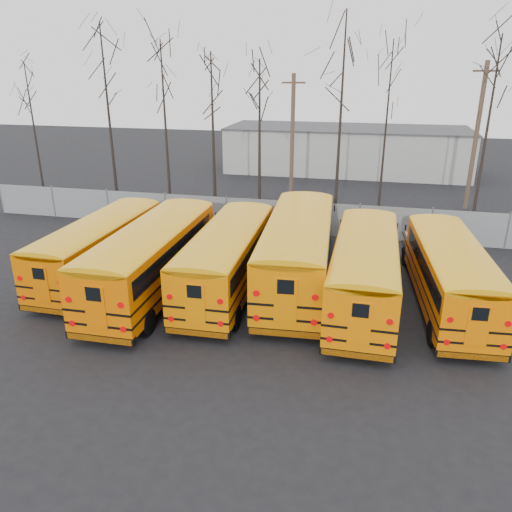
% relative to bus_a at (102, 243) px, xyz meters
% --- Properties ---
extents(ground, '(120.00, 120.00, 0.00)m').
position_rel_bus_a_xyz_m(ground, '(7.64, -3.50, -1.70)').
color(ground, black).
rests_on(ground, ground).
extents(fence, '(40.00, 0.04, 2.00)m').
position_rel_bus_a_xyz_m(fence, '(7.64, 8.50, -0.70)').
color(fence, gray).
rests_on(fence, ground).
extents(distant_building, '(22.00, 8.00, 4.00)m').
position_rel_bus_a_xyz_m(distant_building, '(9.64, 28.50, 0.30)').
color(distant_building, '#A7A6A2').
rests_on(distant_building, ground).
extents(bus_a, '(2.51, 10.40, 2.90)m').
position_rel_bus_a_xyz_m(bus_a, '(0.00, 0.00, 0.00)').
color(bus_a, black).
rests_on(bus_a, ground).
extents(bus_b, '(2.71, 11.46, 3.20)m').
position_rel_bus_a_xyz_m(bus_b, '(3.16, -1.10, 0.18)').
color(bus_b, black).
rests_on(bus_b, ground).
extents(bus_c, '(2.77, 10.88, 3.03)m').
position_rel_bus_a_xyz_m(bus_c, '(6.26, -0.17, 0.07)').
color(bus_c, black).
rests_on(bus_c, ground).
extents(bus_d, '(3.51, 12.16, 3.36)m').
position_rel_bus_a_xyz_m(bus_d, '(9.19, 0.96, 0.27)').
color(bus_d, black).
rests_on(bus_d, ground).
extents(bus_e, '(2.61, 10.98, 3.06)m').
position_rel_bus_a_xyz_m(bus_e, '(12.15, -0.32, 0.10)').
color(bus_e, black).
rests_on(bus_e, ground).
extents(bus_f, '(3.14, 10.54, 2.91)m').
position_rel_bus_a_xyz_m(bus_f, '(15.54, 0.25, 0.01)').
color(bus_f, black).
rests_on(bus_f, ground).
extents(utility_pole_left, '(1.60, 0.35, 9.02)m').
position_rel_bus_a_xyz_m(utility_pole_left, '(6.57, 15.06, 2.94)').
color(utility_pole_left, brown).
rests_on(utility_pole_left, ground).
extents(utility_pole_right, '(1.72, 0.60, 9.82)m').
position_rel_bus_a_xyz_m(utility_pole_right, '(18.82, 16.81, 3.35)').
color(utility_pole_right, '#4F3D2D').
rests_on(utility_pole_right, ground).
extents(tree_0, '(0.26, 0.26, 9.73)m').
position_rel_bus_a_xyz_m(tree_0, '(-10.66, 10.80, 3.16)').
color(tree_0, black).
rests_on(tree_0, ground).
extents(tree_1, '(0.26, 0.26, 12.31)m').
position_rel_bus_a_xyz_m(tree_1, '(-6.74, 14.08, 4.46)').
color(tree_1, black).
rests_on(tree_1, ground).
extents(tree_2, '(0.26, 0.26, 11.04)m').
position_rel_bus_a_xyz_m(tree_2, '(-1.35, 11.62, 3.82)').
color(tree_2, black).
rests_on(tree_2, ground).
extents(tree_3, '(0.26, 0.26, 10.37)m').
position_rel_bus_a_xyz_m(tree_3, '(1.17, 13.98, 3.49)').
color(tree_3, black).
rests_on(tree_3, ground).
extents(tree_4, '(0.26, 0.26, 9.89)m').
position_rel_bus_a_xyz_m(tree_4, '(5.16, 10.96, 3.25)').
color(tree_4, black).
rests_on(tree_4, ground).
extents(tree_5, '(0.26, 0.26, 12.42)m').
position_rel_bus_a_xyz_m(tree_5, '(10.10, 10.67, 4.51)').
color(tree_5, black).
rests_on(tree_5, ground).
extents(tree_6, '(0.26, 0.26, 11.00)m').
position_rel_bus_a_xyz_m(tree_6, '(12.79, 13.27, 3.80)').
color(tree_6, black).
rests_on(tree_6, ground).
extents(tree_7, '(0.26, 0.26, 11.08)m').
position_rel_bus_a_xyz_m(tree_7, '(18.25, 10.86, 3.84)').
color(tree_7, black).
rests_on(tree_7, ground).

